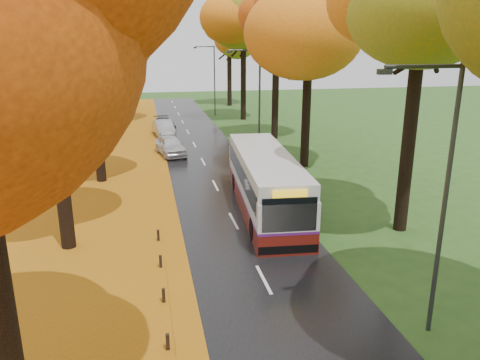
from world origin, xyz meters
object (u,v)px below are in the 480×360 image
object	(u,v)px
car_white	(171,146)
car_dark	(164,124)
streetlamp_near	(439,184)
bus	(265,181)
car_silver	(164,128)
streetlamp_mid	(256,96)
streetlamp_far	(212,75)

from	to	relation	value
car_white	car_dark	xyz separation A→B (m)	(0.01, 10.52, -0.13)
car_white	streetlamp_near	bearing A→B (deg)	-86.81
bus	car_silver	xyz separation A→B (m)	(-4.26, 20.97, -0.83)
streetlamp_mid	car_white	bearing A→B (deg)	156.80
car_white	car_dark	world-z (taller)	car_white
streetlamp_far	car_silver	bearing A→B (deg)	-118.22
streetlamp_far	car_silver	world-z (taller)	streetlamp_far
streetlamp_far	car_dark	size ratio (longest dim) A/B	1.90
bus	car_white	bearing A→B (deg)	111.53
streetlamp_mid	bus	size ratio (longest dim) A/B	0.70
streetlamp_far	streetlamp_mid	bearing A→B (deg)	-90.00
streetlamp_near	bus	world-z (taller)	streetlamp_near
streetlamp_near	streetlamp_far	bearing A→B (deg)	90.00
car_silver	streetlamp_near	bearing A→B (deg)	-85.87
car_silver	car_dark	distance (m)	2.88
car_white	car_silver	xyz separation A→B (m)	(-0.17, 7.64, -0.01)
streetlamp_near	streetlamp_mid	size ratio (longest dim) A/B	1.00
streetlamp_mid	car_white	xyz separation A→B (m)	(-6.12, 2.62, -3.94)
bus	car_silver	distance (m)	21.42
streetlamp_mid	car_white	world-z (taller)	streetlamp_mid
bus	car_silver	world-z (taller)	bus
car_white	car_silver	distance (m)	7.65
bus	streetlamp_near	bearing A→B (deg)	-75.31
car_silver	car_white	bearing A→B (deg)	-95.61
streetlamp_near	bus	xyz separation A→B (m)	(-2.03, 11.30, -3.12)
car_white	streetlamp_far	bearing A→B (deg)	61.69
streetlamp_far	bus	size ratio (longest dim) A/B	0.70
streetlamp_mid	car_silver	world-z (taller)	streetlamp_mid
streetlamp_mid	streetlamp_far	size ratio (longest dim) A/B	1.00
streetlamp_far	car_silver	size ratio (longest dim) A/B	1.81
bus	car_dark	distance (m)	24.21
streetlamp_near	car_dark	xyz separation A→B (m)	(-6.12, 35.14, -4.06)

